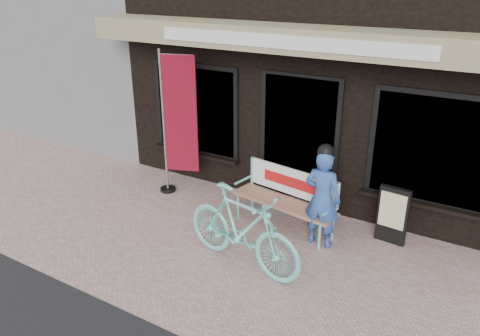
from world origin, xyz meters
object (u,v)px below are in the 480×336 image
Objects in this scene: bench at (287,194)px; nobori_red at (178,122)px; person at (322,197)px; menu_stand at (393,215)px; bicycle at (242,229)px.

nobori_red reaches higher than bench.
menu_stand is (0.85, 0.57, -0.31)m from person.
bicycle is (-0.04, -1.27, 0.02)m from bench.
bicycle is at bearing -53.95° from nobori_red.
person is 0.61× the size of nobori_red.
bench is 0.93× the size of bicycle.
person is 1.25m from bicycle.
person reaches higher than bicycle.
person is at bearing -27.61° from nobori_red.
person is 2.83m from nobori_red.
menu_stand is (1.49, 0.33, -0.09)m from bench.
nobori_red reaches higher than menu_stand.
bicycle is 2.21m from menu_stand.
nobori_red is (-2.76, 0.36, 0.54)m from person.
bicycle reaches higher than menu_stand.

